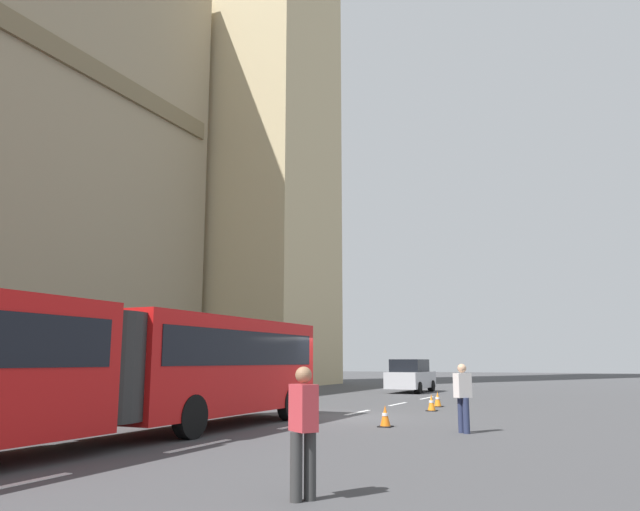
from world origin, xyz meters
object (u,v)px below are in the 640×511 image
(sedan_lead, at_px, (411,376))
(pedestrian_by_kerb, at_px, (463,395))
(articulated_bus, at_px, (90,362))
(traffic_cone_west, at_px, (385,416))
(traffic_cone_middle, at_px, (431,403))
(pedestrian_near_cones, at_px, (303,427))
(traffic_cone_east, at_px, (438,399))

(sedan_lead, bearing_deg, pedestrian_by_kerb, -159.99)
(articulated_bus, height_order, traffic_cone_west, articulated_bus)
(traffic_cone_middle, bearing_deg, articulated_bus, 161.05)
(pedestrian_by_kerb, bearing_deg, sedan_lead, 20.01)
(pedestrian_near_cones, xyz_separation_m, pedestrian_by_kerb, (8.29, -0.36, 0.00))
(traffic_cone_west, bearing_deg, traffic_cone_east, 3.63)
(traffic_cone_west, bearing_deg, pedestrian_by_kerb, -103.91)
(articulated_bus, bearing_deg, traffic_cone_east, -15.19)
(traffic_cone_west, bearing_deg, traffic_cone_middle, 1.99)
(traffic_cone_middle, xyz_separation_m, traffic_cone_east, (2.10, 0.30, 0.00))
(articulated_bus, distance_m, pedestrian_near_cones, 6.75)
(articulated_bus, relative_size, traffic_cone_east, 28.82)
(traffic_cone_middle, relative_size, traffic_cone_east, 1.00)
(sedan_lead, height_order, traffic_cone_west, sedan_lead)
(traffic_cone_west, xyz_separation_m, pedestrian_near_cones, (-8.84, -1.88, 0.63))
(pedestrian_by_kerb, bearing_deg, pedestrian_near_cones, 177.53)
(traffic_cone_middle, distance_m, pedestrian_near_cones, 14.73)
(pedestrian_near_cones, bearing_deg, traffic_cone_west, 11.98)
(traffic_cone_middle, bearing_deg, traffic_cone_east, 8.06)
(traffic_cone_east, height_order, pedestrian_by_kerb, pedestrian_by_kerb)
(pedestrian_near_cones, bearing_deg, sedan_lead, 13.44)
(sedan_lead, relative_size, pedestrian_near_cones, 2.60)
(sedan_lead, bearing_deg, traffic_cone_middle, -160.58)
(traffic_cone_middle, bearing_deg, pedestrian_near_cones, -171.89)
(traffic_cone_west, distance_m, pedestrian_near_cones, 9.06)
(traffic_cone_west, bearing_deg, sedan_lead, 14.14)
(articulated_bus, distance_m, sedan_lead, 24.49)
(pedestrian_near_cones, height_order, pedestrian_by_kerb, same)
(sedan_lead, relative_size, pedestrian_by_kerb, 2.60)
(traffic_cone_west, xyz_separation_m, traffic_cone_east, (7.83, 0.50, 0.00))
(traffic_cone_west, height_order, pedestrian_by_kerb, pedestrian_by_kerb)
(articulated_bus, xyz_separation_m, pedestrian_near_cones, (-2.47, -6.23, -0.83))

